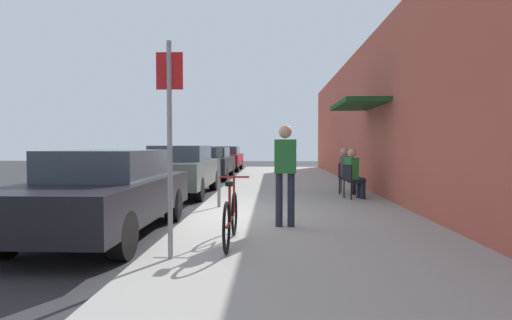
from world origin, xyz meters
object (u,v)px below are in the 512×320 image
at_px(parked_car_2, 210,162).
at_px(parking_meter, 219,172).
at_px(parked_car_0, 106,192).
at_px(seated_patron_0, 354,171).
at_px(cafe_chair_0, 352,179).
at_px(seated_patron_1, 346,169).
at_px(parked_car_3, 225,158).
at_px(cafe_chair_1, 344,176).
at_px(bicycle_0, 231,218).
at_px(pedestrian_standing, 285,167).
at_px(parked_car_1, 181,169).
at_px(street_sign, 170,132).

relative_size(parked_car_2, parking_meter, 3.33).
xyz_separation_m(parked_car_0, seated_patron_0, (4.80, 3.93, 0.09)).
relative_size(parked_car_0, cafe_chair_0, 5.06).
height_order(cafe_chair_0, seated_patron_1, seated_patron_1).
bearing_deg(parked_car_0, parked_car_3, 90.00).
height_order(parked_car_3, seated_patron_1, same).
relative_size(parked_car_2, cafe_chair_1, 5.06).
bearing_deg(parked_car_2, seated_patron_0, -57.11).
relative_size(bicycle_0, cafe_chair_0, 1.97).
xyz_separation_m(cafe_chair_0, pedestrian_standing, (-1.81, -3.65, 0.50)).
bearing_deg(seated_patron_1, parked_car_2, 126.81).
bearing_deg(parked_car_1, cafe_chair_1, -6.32).
height_order(parked_car_2, seated_patron_1, seated_patron_1).
height_order(parked_car_0, parked_car_3, parked_car_3).
height_order(parked_car_3, seated_patron_0, same).
bearing_deg(parked_car_0, seated_patron_1, 45.83).
bearing_deg(pedestrian_standing, parked_car_0, -174.81).
bearing_deg(parking_meter, parked_car_2, 99.81).
xyz_separation_m(parked_car_3, cafe_chair_1, (4.74, -12.23, -0.11)).
bearing_deg(parked_car_1, pedestrian_standing, -60.61).
bearing_deg(seated_patron_1, seated_patron_0, -89.99).
bearing_deg(pedestrian_standing, parked_car_1, 119.39).
distance_m(parked_car_1, parked_car_3, 11.71).
bearing_deg(parked_car_1, cafe_chair_0, -18.32).
bearing_deg(street_sign, cafe_chair_0, 60.07).
height_order(bicycle_0, seated_patron_1, seated_patron_1).
xyz_separation_m(parked_car_2, cafe_chair_0, (4.74, -7.44, -0.10)).
distance_m(parking_meter, cafe_chair_1, 4.10).
relative_size(parked_car_0, seated_patron_1, 3.41).
height_order(bicycle_0, seated_patron_0, seated_patron_0).
xyz_separation_m(parking_meter, cafe_chair_1, (3.19, 2.56, -0.26)).
xyz_separation_m(seated_patron_0, cafe_chair_1, (-0.06, 1.03, -0.19)).
height_order(parked_car_3, street_sign, street_sign).
xyz_separation_m(parked_car_2, parked_car_3, (0.00, 5.83, 0.01)).
relative_size(parked_car_1, seated_patron_1, 3.41).
bearing_deg(street_sign, seated_patron_1, 63.64).
relative_size(street_sign, cafe_chair_1, 2.99).
relative_size(parking_meter, cafe_chair_0, 1.52).
bearing_deg(parked_car_2, bicycle_0, -80.08).
relative_size(cafe_chair_1, pedestrian_standing, 0.51).
height_order(cafe_chair_0, cafe_chair_1, same).
distance_m(parked_car_3, parking_meter, 14.88).
xyz_separation_m(parked_car_0, pedestrian_standing, (2.94, 0.27, 0.39)).
bearing_deg(seated_patron_1, pedestrian_standing, -111.72).
bearing_deg(parked_car_2, parking_meter, -80.19).
height_order(parked_car_2, parking_meter, parking_meter).
bearing_deg(parked_car_3, seated_patron_1, -68.59).
relative_size(cafe_chair_1, seated_patron_1, 0.67).
distance_m(parked_car_2, cafe_chair_0, 8.83).
height_order(parking_meter, seated_patron_1, parking_meter).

